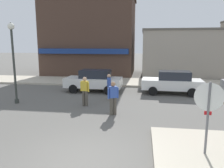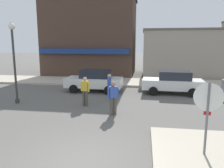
% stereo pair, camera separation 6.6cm
% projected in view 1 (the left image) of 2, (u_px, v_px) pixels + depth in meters
% --- Properties ---
extents(ground_plane, '(160.00, 160.00, 0.00)m').
position_uv_depth(ground_plane, '(81.00, 164.00, 6.19)').
color(ground_plane, '#5B5954').
extents(kerb_far, '(80.00, 4.00, 0.15)m').
position_uv_depth(kerb_far, '(124.00, 82.00, 19.31)').
color(kerb_far, '#B7AD99').
rests_on(kerb_far, ground).
extents(stop_sign, '(0.81, 0.13, 2.30)m').
position_uv_depth(stop_sign, '(208.00, 109.00, 6.23)').
color(stop_sign, slate).
rests_on(stop_sign, ground).
extents(lamp_post, '(0.36, 0.36, 4.54)m').
position_uv_depth(lamp_post, '(13.00, 51.00, 12.07)').
color(lamp_post, '#333833').
rests_on(lamp_post, ground).
extents(parked_car_nearest, '(4.05, 1.98, 1.56)m').
position_uv_depth(parked_car_nearest, '(94.00, 80.00, 15.64)').
color(parked_car_nearest, white).
rests_on(parked_car_nearest, ground).
extents(parked_car_second, '(4.09, 2.04, 1.56)m').
position_uv_depth(parked_car_second, '(172.00, 82.00, 14.90)').
color(parked_car_second, white).
rests_on(parked_car_second, ground).
extents(pedestrian_crossing_near, '(0.53, 0.36, 1.61)m').
position_uv_depth(pedestrian_crossing_near, '(113.00, 97.00, 10.35)').
color(pedestrian_crossing_near, '#4C473D').
rests_on(pedestrian_crossing_near, ground).
extents(pedestrian_crossing_far, '(0.55, 0.31, 1.61)m').
position_uv_depth(pedestrian_crossing_far, '(85.00, 90.00, 11.89)').
color(pedestrian_crossing_far, '#4C473D').
rests_on(pedestrian_crossing_far, ground).
extents(pedestrian_kerb_side, '(0.27, 0.56, 1.61)m').
position_uv_depth(pedestrian_kerb_side, '(109.00, 86.00, 13.07)').
color(pedestrian_kerb_side, gray).
rests_on(pedestrian_kerb_side, ground).
extents(building_corner_shop, '(9.71, 8.34, 8.66)m').
position_uv_depth(building_corner_shop, '(92.00, 36.00, 24.91)').
color(building_corner_shop, '#473328').
rests_on(building_corner_shop, ground).
extents(building_storefront_left_near, '(7.97, 6.35, 4.85)m').
position_uv_depth(building_storefront_left_near, '(179.00, 53.00, 23.41)').
color(building_storefront_left_near, '#9E9384').
rests_on(building_storefront_left_near, ground).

